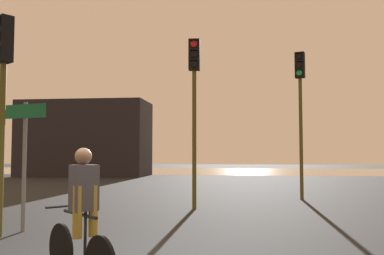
% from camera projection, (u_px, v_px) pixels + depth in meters
% --- Properties ---
extents(water_strip, '(80.00, 16.00, 0.01)m').
position_uv_depth(water_strip, '(224.00, 171.00, 39.14)').
color(water_strip, '#9E937F').
rests_on(water_strip, ground).
extents(distant_building, '(8.90, 4.00, 5.29)m').
position_uv_depth(distant_building, '(85.00, 139.00, 30.51)').
color(distant_building, black).
rests_on(distant_building, ground).
extents(traffic_light_center, '(0.33, 0.34, 4.85)m').
position_uv_depth(traffic_light_center, '(194.00, 91.00, 12.24)').
color(traffic_light_center, '#4C4719').
rests_on(traffic_light_center, ground).
extents(traffic_light_near_left, '(0.40, 0.42, 4.20)m').
position_uv_depth(traffic_light_near_left, '(3.00, 82.00, 8.15)').
color(traffic_light_near_left, '#4C4719').
rests_on(traffic_light_near_left, ground).
extents(traffic_light_far_right, '(0.38, 0.40, 5.09)m').
position_uv_depth(traffic_light_far_right, '(300.00, 98.00, 14.79)').
color(traffic_light_far_right, '#4C4719').
rests_on(traffic_light_far_right, ground).
extents(direction_sign_post, '(1.07, 0.32, 2.60)m').
position_uv_depth(direction_sign_post, '(24.00, 147.00, 8.61)').
color(direction_sign_post, slate).
rests_on(direction_sign_post, ground).
extents(cyclist, '(1.28, 1.19, 1.62)m').
position_uv_depth(cyclist, '(82.00, 216.00, 5.04)').
color(cyclist, black).
rests_on(cyclist, ground).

